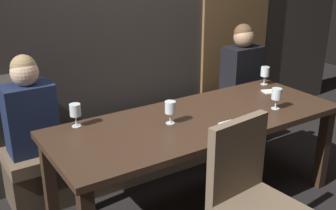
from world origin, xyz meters
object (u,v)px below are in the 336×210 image
wine_glass_near_left (265,72)px  diner_bearded (242,66)px  chair_near_side (249,192)px  fork_on_table (222,130)px  wine_glass_far_left (277,94)px  diner_redhead (29,108)px  banquette_bench (151,145)px  wine_glass_far_right (75,111)px  wine_glass_near_right (170,108)px  dining_table (198,128)px  dessert_plate (238,124)px

wine_glass_near_left → diner_bearded: bearing=79.4°
chair_near_side → fork_on_table: chair_near_side is taller
wine_glass_far_left → diner_redhead: bearing=151.6°
banquette_bench → diner_bearded: (1.04, -0.02, 0.59)m
diner_bearded → wine_glass_near_left: size_ratio=4.74×
chair_near_side → wine_glass_far_right: bearing=121.4°
chair_near_side → wine_glass_near_right: size_ratio=5.98×
wine_glass_far_right → wine_glass_far_left: size_ratio=1.00×
chair_near_side → wine_glass_far_right: (-0.64, 1.05, 0.29)m
banquette_bench → fork_on_table: size_ratio=14.71×
banquette_bench → wine_glass_near_left: bearing=-22.2°
wine_glass_near_left → fork_on_table: wine_glass_near_left is taller
chair_near_side → wine_glass_near_right: (-0.07, 0.74, 0.29)m
diner_redhead → dining_table: bearing=-34.4°
chair_near_side → dining_table: bearing=77.2°
chair_near_side → wine_glass_far_left: bearing=35.4°
wine_glass_far_right → banquette_bench: bearing=24.5°
chair_near_side → wine_glass_far_left: (0.76, 0.54, 0.30)m
diner_redhead → wine_glass_near_left: diner_redhead is taller
wine_glass_far_right → wine_glass_near_left: size_ratio=1.00×
dining_table → chair_near_side: chair_near_side is taller
wine_glass_near_right → wine_glass_far_right: (-0.57, 0.31, 0.00)m
diner_bearded → dessert_plate: 1.31m
diner_bearded → wine_glass_far_right: size_ratio=4.74×
wine_glass_near_left → fork_on_table: 1.14m
wine_glass_far_right → fork_on_table: 1.01m
chair_near_side → wine_glass_near_left: bearing=42.2°
fork_on_table → wine_glass_near_left: bearing=8.1°
wine_glass_far_right → wine_glass_near_left: (1.77, -0.03, 0.00)m
dessert_plate → fork_on_table: bearing=-178.3°
wine_glass_near_right → wine_glass_far_right: same height
banquette_bench → diner_bearded: bearing=-1.0°
chair_near_side → diner_redhead: 1.68m
wine_glass_near_left → banquette_bench: bearing=157.8°
dining_table → fork_on_table: 0.29m
wine_glass_far_left → dining_table: bearing=163.6°
chair_near_side → wine_glass_near_left: (1.13, 1.03, 0.29)m
dining_table → dessert_plate: 0.32m
wine_glass_far_left → wine_glass_near_left: size_ratio=1.00×
wine_glass_far_left → chair_near_side: bearing=-144.6°
wine_glass_near_right → wine_glass_near_left: bearing=13.2°
wine_glass_far_right → diner_redhead: bearing=120.4°
dining_table → wine_glass_far_left: bearing=-16.4°
wine_glass_far_left → dessert_plate: wine_glass_far_left is taller
banquette_bench → wine_glass_far_right: bearing=-155.5°
dining_table → diner_redhead: (-1.02, 0.70, 0.15)m
diner_redhead → fork_on_table: (1.02, -0.97, -0.06)m
dessert_plate → diner_bearded: bearing=46.5°
chair_near_side → banquette_bench: bearing=83.4°
banquette_bench → chair_near_side: size_ratio=2.55×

